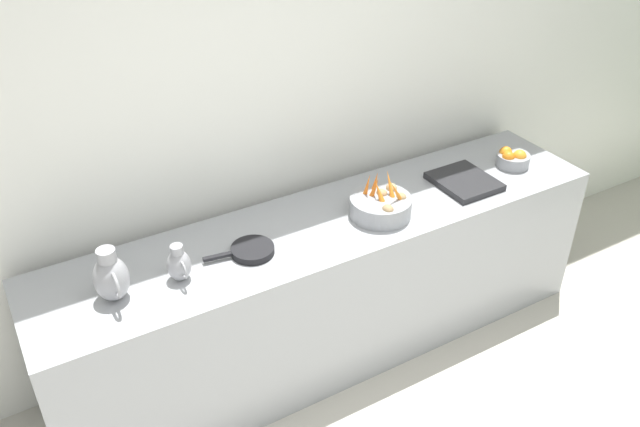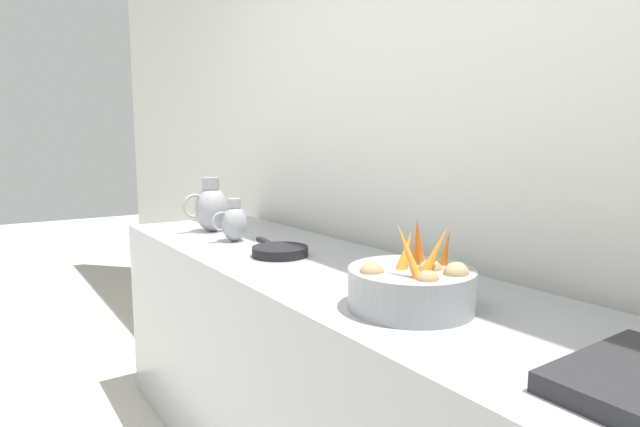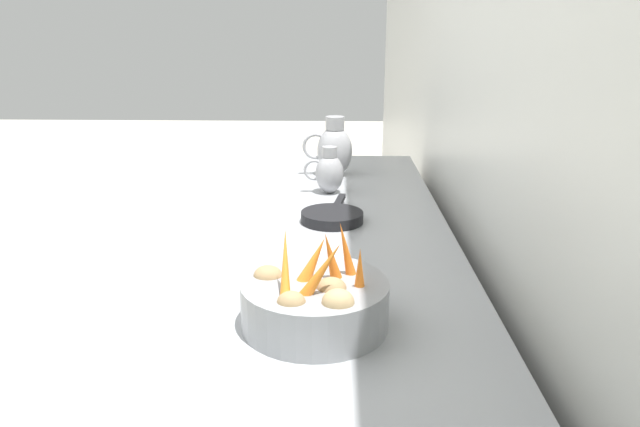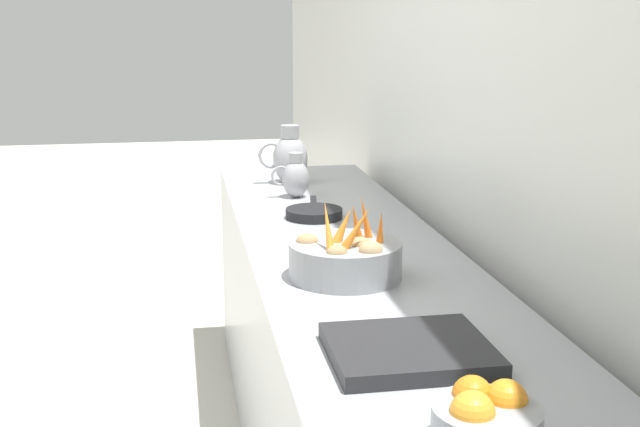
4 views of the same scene
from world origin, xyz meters
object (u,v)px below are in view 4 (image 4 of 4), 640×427
orange_bowl (485,419)px  vegetable_colander (346,258)px  metal_pitcher_tall (290,157)px  skillet_on_counter (314,213)px  metal_pitcher_short (295,177)px

orange_bowl → vegetable_colander: bearing=-87.1°
vegetable_colander → orange_bowl: size_ratio=1.67×
orange_bowl → metal_pitcher_tall: (0.02, -2.30, 0.07)m
vegetable_colander → skillet_on_counter: bearing=-92.4°
vegetable_colander → metal_pitcher_tall: 1.36m
orange_bowl → metal_pitcher_tall: bearing=-89.6°
vegetable_colander → metal_pitcher_tall: (-0.03, -1.35, 0.06)m
metal_pitcher_tall → skillet_on_counter: metal_pitcher_tall is taller
orange_bowl → skillet_on_counter: bearing=-89.4°
metal_pitcher_short → skillet_on_counter: 0.36m
orange_bowl → metal_pitcher_tall: metal_pitcher_tall is taller
metal_pitcher_tall → metal_pitcher_short: metal_pitcher_tall is taller
vegetable_colander → orange_bowl: vegetable_colander is taller
skillet_on_counter → orange_bowl: bearing=90.6°
skillet_on_counter → metal_pitcher_tall: bearing=-90.1°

